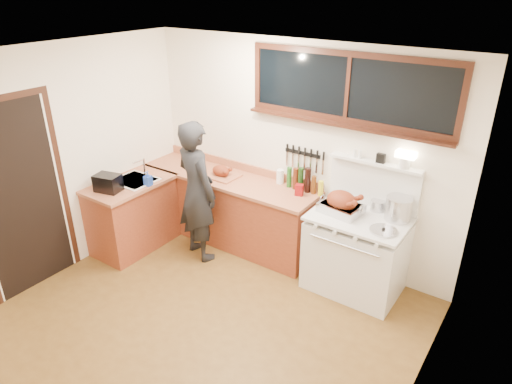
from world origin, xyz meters
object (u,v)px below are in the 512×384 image
Objects in this scene: vintage_stove at (356,251)px; cutting_board at (221,172)px; roast_turkey at (342,204)px; man at (197,192)px.

vintage_stove is 1.94m from cutting_board.
vintage_stove is 3.63× the size of cutting_board.
cutting_board is 1.67m from roast_turkey.
man is 0.48m from cutting_board.
roast_turkey is at bearing -172.31° from vintage_stove.
cutting_board is (-1.88, 0.00, 0.49)m from vintage_stove.
vintage_stove is at bearing 14.07° from man.
cutting_board is at bearing 90.42° from man.
cutting_board is at bearing 179.88° from vintage_stove.
roast_turkey is at bearing -1.10° from cutting_board.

